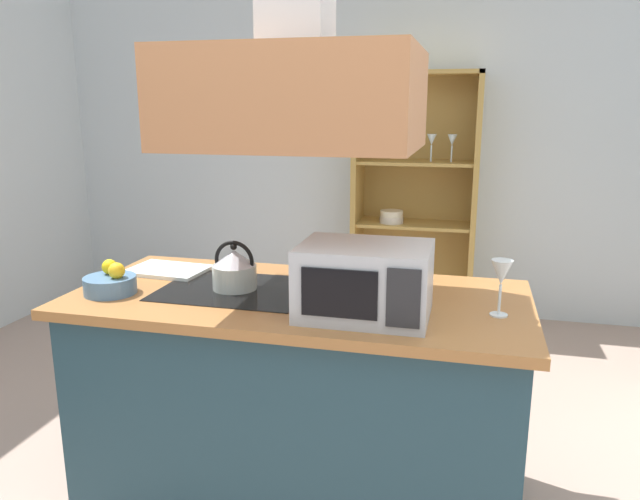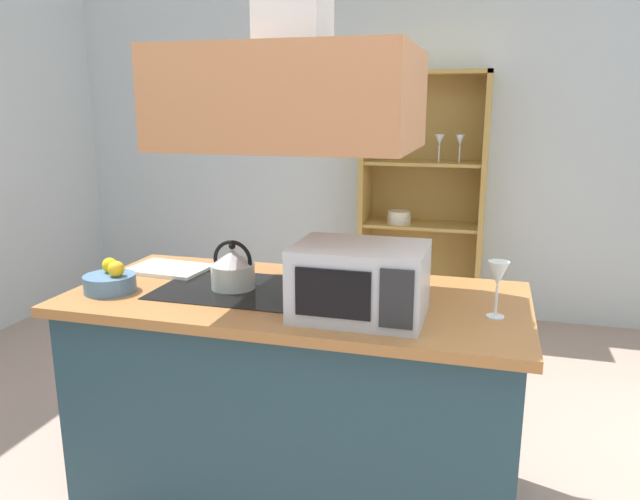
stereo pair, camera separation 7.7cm
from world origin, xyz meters
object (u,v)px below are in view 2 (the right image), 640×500
Objects in this scene: kettle at (233,268)px; microwave at (360,281)px; wine_glass_on_counter at (498,276)px; dish_cabinet at (422,213)px; cutting_board at (169,269)px; fruit_bowl at (110,281)px.

kettle is 0.44× the size of microwave.
kettle is 1.04m from wine_glass_on_counter.
dish_cabinet is 2.45m from kettle.
microwave is at bearing -17.60° from kettle.
fruit_bowl reaches higher than cutting_board.
microwave is (0.07, -2.57, 0.19)m from dish_cabinet.
cutting_board is (-0.39, 0.17, -0.08)m from kettle.
kettle is at bearing -101.89° from dish_cabinet.
fruit_bowl is at bearing -175.91° from wine_glass_on_counter.
kettle is at bearing 176.39° from wine_glass_on_counter.
microwave is (0.96, -0.35, 0.12)m from cutting_board.
dish_cabinet is 2.52m from wine_glass_on_counter.
wine_glass_on_counter is (0.53, -2.46, 0.22)m from dish_cabinet.
dish_cabinet is at bearing 69.39° from fruit_bowl.
kettle reaches higher than cutting_board.
fruit_bowl is (-0.96, -2.56, 0.11)m from dish_cabinet.
kettle is 0.60m from microwave.
kettle is 0.43m from cutting_board.
dish_cabinet reaches higher than cutting_board.
wine_glass_on_counter reaches higher than kettle.
kettle is 0.98× the size of fruit_bowl.
microwave is 2.23× the size of fruit_bowl.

